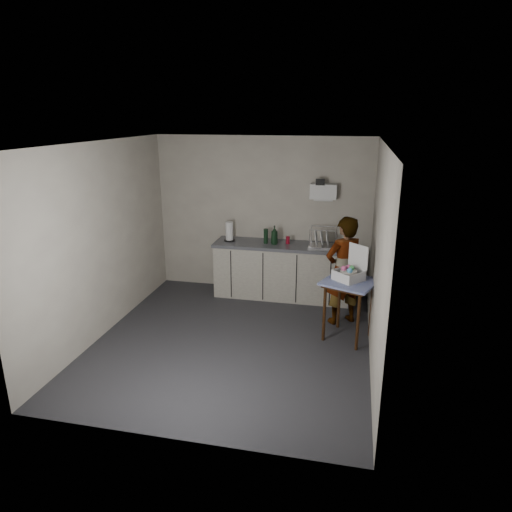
% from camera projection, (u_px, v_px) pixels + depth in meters
% --- Properties ---
extents(ground, '(4.00, 4.00, 0.00)m').
position_uv_depth(ground, '(233.00, 341.00, 6.16)').
color(ground, '#2B2A2F').
rests_on(ground, ground).
extents(wall_back, '(3.60, 0.02, 2.60)m').
position_uv_depth(wall_back, '(262.00, 216.00, 7.62)').
color(wall_back, '#B1A69A').
rests_on(wall_back, ground).
extents(wall_right, '(0.02, 4.00, 2.60)m').
position_uv_depth(wall_right, '(377.00, 258.00, 5.40)').
color(wall_right, '#B1A69A').
rests_on(wall_right, ground).
extents(wall_left, '(0.02, 4.00, 2.60)m').
position_uv_depth(wall_left, '(103.00, 240.00, 6.13)').
color(wall_left, '#B1A69A').
rests_on(wall_left, ground).
extents(ceiling, '(3.60, 4.00, 0.01)m').
position_uv_depth(ceiling, '(229.00, 143.00, 5.38)').
color(ceiling, white).
rests_on(ceiling, wall_back).
extents(kitchen_counter, '(2.24, 0.62, 0.91)m').
position_uv_depth(kitchen_counter, '(282.00, 272.00, 7.53)').
color(kitchen_counter, black).
rests_on(kitchen_counter, ground).
extents(wall_shelf, '(0.42, 0.18, 0.37)m').
position_uv_depth(wall_shelf, '(323.00, 192.00, 7.22)').
color(wall_shelf, white).
rests_on(wall_shelf, ground).
extents(side_table, '(0.84, 0.84, 0.83)m').
position_uv_depth(side_table, '(350.00, 288.00, 6.02)').
color(side_table, '#381E0C').
rests_on(side_table, ground).
extents(standing_man, '(0.69, 0.64, 1.59)m').
position_uv_depth(standing_man, '(343.00, 271.00, 6.48)').
color(standing_man, '#B2A593').
rests_on(standing_man, ground).
extents(soap_bottle, '(0.13, 0.13, 0.30)m').
position_uv_depth(soap_bottle, '(274.00, 235.00, 7.33)').
color(soap_bottle, black).
rests_on(soap_bottle, kitchen_counter).
extents(soda_can, '(0.06, 0.06, 0.12)m').
position_uv_depth(soda_can, '(288.00, 240.00, 7.39)').
color(soda_can, red).
rests_on(soda_can, kitchen_counter).
extents(dark_bottle, '(0.07, 0.07, 0.24)m').
position_uv_depth(dark_bottle, '(266.00, 236.00, 7.39)').
color(dark_bottle, black).
rests_on(dark_bottle, kitchen_counter).
extents(paper_towel, '(0.18, 0.18, 0.32)m').
position_uv_depth(paper_towel, '(229.00, 232.00, 7.53)').
color(paper_towel, black).
rests_on(paper_towel, kitchen_counter).
extents(dish_rack, '(0.44, 0.33, 0.31)m').
position_uv_depth(dish_rack, '(322.00, 242.00, 7.23)').
color(dish_rack, silver).
rests_on(dish_rack, kitchen_counter).
extents(bakery_box, '(0.47, 0.47, 0.46)m').
position_uv_depth(bakery_box, '(350.00, 272.00, 6.00)').
color(bakery_box, white).
rests_on(bakery_box, side_table).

